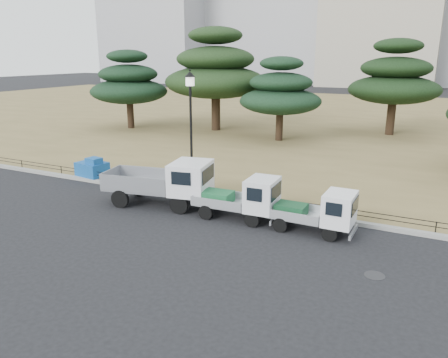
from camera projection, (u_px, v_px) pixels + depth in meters
The scene contains 14 objects.
ground at pixel (201, 225), 16.55m from camera, with size 220.00×220.00×0.00m, color black.
lawn at pixel (353, 120), 42.91m from camera, with size 120.00×56.00×0.15m, color olive.
curb at pixel (230, 203), 18.77m from camera, with size 120.00×0.25×0.16m, color gray.
truck_large at pixel (164, 181), 18.44m from camera, with size 4.76×2.54×1.97m.
truck_kei_front at pixel (242, 198), 16.92m from camera, with size 3.32×1.53×1.73m.
truck_kei_rear at pixel (318, 212), 15.65m from camera, with size 3.08×1.36×1.60m.
street_lamp at pixel (191, 113), 18.89m from camera, with size 0.48×0.48×5.39m.
pipe_fence at pixel (232, 194), 18.80m from camera, with size 38.00×0.04×0.40m.
tarp_pile at pixel (92, 168), 22.62m from camera, with size 1.67×1.33×1.01m.
manhole at pixel (375, 275), 12.74m from camera, with size 0.60×0.60×0.01m, color #2D2D30.
pine_west_far at pixel (129, 83), 36.59m from camera, with size 6.43×6.43×6.50m.
pine_west_near at pixel (216, 72), 35.29m from camera, with size 8.25×8.25×8.25m.
pine_center_left at pixel (280, 93), 31.22m from camera, with size 5.89×5.89×5.98m.
pine_center_right at pixel (395, 80), 33.30m from camera, with size 6.87×6.87×7.29m.
Camera 1 is at (7.64, -13.45, 6.21)m, focal length 35.00 mm.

